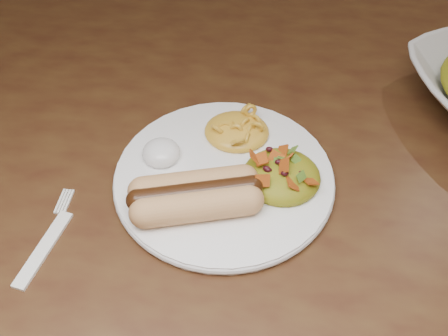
# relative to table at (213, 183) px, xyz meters

# --- Properties ---
(table) EXTENTS (1.60, 0.90, 0.75)m
(table) POSITION_rel_table_xyz_m (0.00, 0.00, 0.00)
(table) COLOR #482F15
(table) RESTS_ON floor
(plate) EXTENTS (0.26, 0.26, 0.01)m
(plate) POSITION_rel_table_xyz_m (0.03, -0.07, 0.10)
(plate) COLOR white
(plate) RESTS_ON table
(hotdog) EXTENTS (0.13, 0.10, 0.03)m
(hotdog) POSITION_rel_table_xyz_m (0.00, -0.12, 0.12)
(hotdog) COLOR tan
(hotdog) RESTS_ON plate
(mac_and_cheese) EXTENTS (0.09, 0.08, 0.03)m
(mac_and_cheese) POSITION_rel_table_xyz_m (0.03, -0.01, 0.12)
(mac_and_cheese) COLOR gold
(mac_and_cheese) RESTS_ON plate
(sour_cream) EXTENTS (0.06, 0.06, 0.03)m
(sour_cream) POSITION_rel_table_xyz_m (-0.05, -0.06, 0.12)
(sour_cream) COLOR white
(sour_cream) RESTS_ON plate
(taco_salad) EXTENTS (0.09, 0.09, 0.04)m
(taco_salad) POSITION_rel_table_xyz_m (0.09, -0.08, 0.12)
(taco_salad) COLOR #AE5A12
(taco_salad) RESTS_ON plate
(fork) EXTENTS (0.04, 0.13, 0.00)m
(fork) POSITION_rel_table_xyz_m (-0.15, -0.19, 0.09)
(fork) COLOR white
(fork) RESTS_ON table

